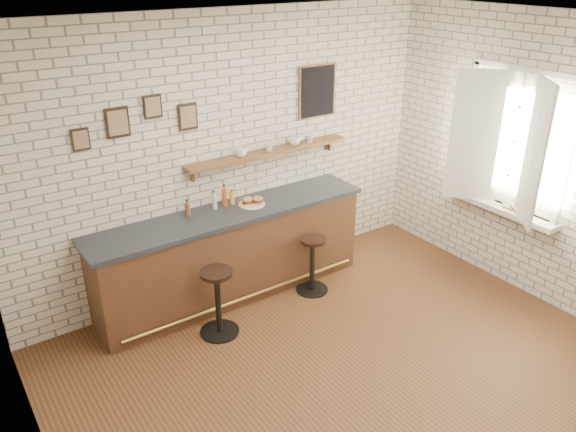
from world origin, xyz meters
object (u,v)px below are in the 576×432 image
at_px(bitters_bottle_amber, 225,197).
at_px(book_lower, 510,209).
at_px(bar_counter, 232,253).
at_px(bitters_bottle_white, 215,201).
at_px(bar_stool_left, 218,300).
at_px(bar_stool_right, 312,263).
at_px(shelf_cup_a, 241,152).
at_px(book_upper, 513,209).
at_px(sandwich_plate, 252,204).
at_px(shelf_cup_c, 295,141).
at_px(shelf_cup_b, 269,147).
at_px(ciabatta_sandwich, 253,200).
at_px(condiment_bottle_yellow, 232,198).
at_px(shelf_cup_d, 309,138).
at_px(bitters_bottle_brown, 187,209).

xyz_separation_m(bitters_bottle_amber, book_lower, (2.59, -1.69, -0.17)).
xyz_separation_m(bar_counter, bitters_bottle_white, (-0.10, 0.15, 0.58)).
relative_size(bar_stool_left, bar_stool_right, 1.08).
bearing_deg(bitters_bottle_white, bar_stool_left, -118.14).
xyz_separation_m(bitters_bottle_amber, shelf_cup_a, (0.25, 0.05, 0.44)).
distance_m(bar_stool_left, book_upper, 3.30).
relative_size(sandwich_plate, bitters_bottle_amber, 1.14).
distance_m(bar_stool_right, shelf_cup_c, 1.38).
bearing_deg(bar_stool_left, shelf_cup_c, 27.54).
relative_size(bitters_bottle_white, book_lower, 0.94).
bearing_deg(shelf_cup_a, shelf_cup_b, -9.06).
bearing_deg(book_upper, bitters_bottle_amber, 178.09).
bearing_deg(book_lower, bar_stool_left, 154.72).
relative_size(shelf_cup_a, shelf_cup_b, 1.24).
bearing_deg(book_upper, shelf_cup_c, 164.51).
height_order(bar_stool_right, book_lower, book_lower).
bearing_deg(ciabatta_sandwich, bar_stool_right, -44.00).
height_order(bitters_bottle_amber, bar_stool_left, bitters_bottle_amber).
height_order(bar_stool_left, book_upper, book_upper).
xyz_separation_m(bitters_bottle_white, shelf_cup_b, (0.72, 0.05, 0.46)).
xyz_separation_m(ciabatta_sandwich, book_lower, (2.32, -1.56, -0.12)).
bearing_deg(sandwich_plate, shelf_cup_b, 28.34).
xyz_separation_m(condiment_bottle_yellow, shelf_cup_d, (1.06, 0.05, 0.47)).
bearing_deg(bitters_bottle_brown, book_upper, -29.73).
height_order(shelf_cup_a, shelf_cup_d, shelf_cup_a).
relative_size(bitters_bottle_white, bitters_bottle_amber, 0.82).
relative_size(bar_stool_left, book_upper, 2.88).
bearing_deg(condiment_bottle_yellow, shelf_cup_b, 5.75).
relative_size(sandwich_plate, shelf_cup_a, 2.22).
xyz_separation_m(bar_counter, shelf_cup_c, (0.97, 0.20, 1.04)).
relative_size(ciabatta_sandwich, shelf_cup_c, 1.88).
relative_size(bitters_bottle_brown, shelf_cup_a, 1.43).
distance_m(sandwich_plate, shelf_cup_d, 1.06).
xyz_separation_m(bar_counter, book_lower, (2.61, -1.54, 0.43)).
relative_size(sandwich_plate, bar_stool_right, 0.43).
relative_size(condiment_bottle_yellow, bar_stool_left, 0.24).
height_order(bar_counter, shelf_cup_d, shelf_cup_d).
height_order(condiment_bottle_yellow, book_upper, condiment_bottle_yellow).
bearing_deg(bitters_bottle_amber, ciabatta_sandwich, -27.36).
height_order(bitters_bottle_white, shelf_cup_d, shelf_cup_d).
bearing_deg(book_upper, sandwich_plate, 177.55).
height_order(sandwich_plate, book_upper, sandwich_plate).
relative_size(bitters_bottle_amber, bar_stool_left, 0.35).
height_order(shelf_cup_b, shelf_cup_d, shelf_cup_b).
bearing_deg(bitters_bottle_amber, shelf_cup_c, 3.09).
height_order(ciabatta_sandwich, shelf_cup_c, shelf_cup_c).
distance_m(ciabatta_sandwich, bitters_bottle_brown, 0.71).
distance_m(bitters_bottle_white, book_lower, 3.20).
bearing_deg(sandwich_plate, book_lower, -33.71).
height_order(bitters_bottle_brown, bitters_bottle_amber, bitters_bottle_amber).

